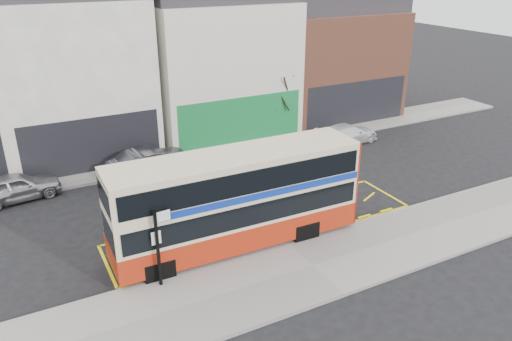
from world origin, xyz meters
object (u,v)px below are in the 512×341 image
car_grey (151,162)px  street_tree_right (280,82)px  bus_stop_post (159,241)px  car_white (347,134)px  double_decker_bus (238,199)px  car_silver (16,187)px

car_grey → street_tree_right: (9.39, 2.27, 2.89)m
bus_stop_post → car_white: size_ratio=0.69×
bus_stop_post → street_tree_right: bearing=40.8°
double_decker_bus → street_tree_right: 13.93m
car_silver → car_white: (19.36, -1.03, -0.06)m
street_tree_right → double_decker_bus: bearing=-127.1°
car_white → street_tree_right: size_ratio=0.82×
car_grey → car_white: bearing=-104.4°
car_grey → car_white: 12.61m
bus_stop_post → car_grey: bearing=70.2°
car_grey → car_white: size_ratio=1.06×
car_white → bus_stop_post: bearing=114.1°
car_grey → street_tree_right: bearing=-86.5°
car_silver → car_grey: bearing=-97.7°
car_silver → car_white: 19.39m
double_decker_bus → car_grey: size_ratio=2.22×
bus_stop_post → car_white: 17.83m
car_silver → car_white: size_ratio=0.94×
double_decker_bus → car_grey: bearing=97.7°
street_tree_right → bus_stop_post: bearing=-134.3°
bus_stop_post → double_decker_bus: bearing=14.8°
double_decker_bus → bus_stop_post: double_decker_bus is taller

